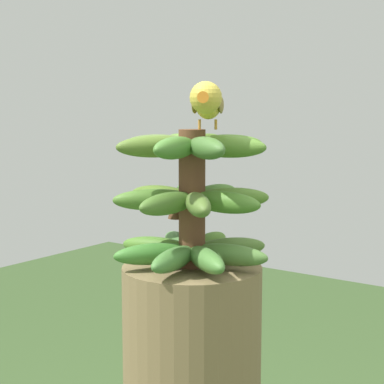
# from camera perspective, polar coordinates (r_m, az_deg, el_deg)

# --- Properties ---
(banana_bunch) EXTENTS (0.30, 0.30, 0.26)m
(banana_bunch) POSITION_cam_1_polar(r_m,az_deg,el_deg) (1.21, -0.02, -0.61)
(banana_bunch) COLOR brown
(banana_bunch) RESTS_ON banana_tree
(perched_bird) EXTENTS (0.20, 0.12, 0.08)m
(perched_bird) POSITION_cam_1_polar(r_m,az_deg,el_deg) (1.17, 1.36, 7.82)
(perched_bird) COLOR #C68933
(perched_bird) RESTS_ON banana_bunch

